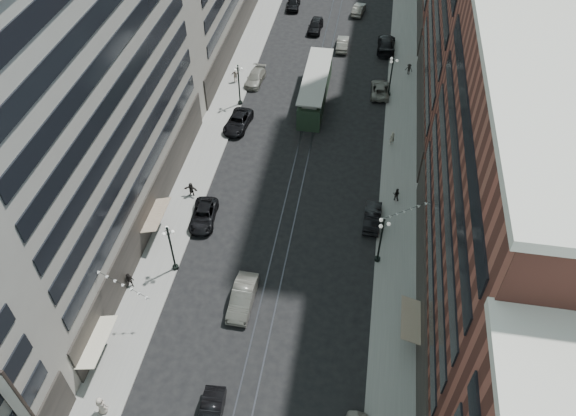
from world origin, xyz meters
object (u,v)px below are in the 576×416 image
Objects in this scene: lamppost_sw_far at (171,247)px; pedestrian_8 at (392,138)px; pedestrian_2 at (130,281)px; car_extra_0 at (343,44)px; car_11 at (380,89)px; lamppost_se_mid at (391,75)px; car_12 at (386,44)px; pedestrian_5 at (191,189)px; pedestrian_7 at (396,194)px; car_7 at (238,122)px; car_8 at (255,78)px; lamppost_se_far at (381,239)px; pedestrian_1 at (101,405)px; car_9 at (293,3)px; streetcar at (315,89)px; pedestrian_9 at (409,69)px; car_14 at (359,9)px; car_2 at (203,216)px; car_10 at (372,217)px; lamppost_sw_mid at (239,83)px; pedestrian_6 at (235,75)px; car_extra_1 at (243,297)px; car_5 at (211,416)px; car_13 at (315,26)px.

lamppost_sw_far reaches higher than pedestrian_8.
pedestrian_2 reaches higher than car_extra_0.
lamppost_se_mid is at bearing 163.51° from car_11.
lamppost_se_mid is 0.91× the size of car_12.
pedestrian_5 is (-19.70, -22.21, -2.14)m from lamppost_se_mid.
pedestrian_2 is 0.37× the size of car_extra_0.
lamppost_se_mid is 3.17× the size of pedestrian_8.
lamppost_sw_far is at bearing 45.94° from pedestrian_7.
car_7 is 9.99m from car_8.
lamppost_se_far reaches higher than pedestrian_1.
car_9 reaches higher than car_7.
streetcar is 8.77× the size of pedestrian_9.
pedestrian_9 reaches higher than car_14.
car_14 reaches higher than car_2.
lamppost_sw_far reaches higher than car_extra_0.
car_10 is at bearing -32.74° from car_7.
lamppost_sw_far reaches higher than streetcar.
lamppost_sw_mid is at bearing -22.39° from pedestrian_7.
car_10 is 0.76× the size of car_12.
car_11 is (-0.33, 23.29, -0.08)m from car_10.
car_11 is at bearing 48.67° from pedestrian_2.
car_8 is at bearing 178.75° from lamppost_se_mid.
streetcar is 7.37× the size of pedestrian_6.
car_14 is at bearing 85.13° from car_extra_1.
car_12 is 31.39m from pedestrian_7.
lamppost_sw_far and lamppost_sw_mid have the same top height.
car_11 is at bearing -59.67° from car_9.
pedestrian_7 is at bearing 12.68° from car_2.
pedestrian_5 is 22.13m from pedestrian_6.
pedestrian_1 is 46.61m from car_8.
pedestrian_2 is 0.97× the size of pedestrian_8.
car_5 is 10.74m from car_extra_1.
lamppost_se_far is 33.46m from car_8.
car_10 is (-0.80, 5.00, -2.33)m from lamppost_se_far.
lamppost_se_far is 13.44m from car_extra_1.
pedestrian_6 reaches higher than pedestrian_5.
lamppost_sw_far is 3.70× the size of pedestrian_7.
car_13 reaches higher than car_10.
car_14 is (-4.72, 45.55, -0.03)m from car_10.
car_2 is at bearing 124.31° from car_extra_1.
car_12 is at bearing 43.75° from lamppost_sw_mid.
pedestrian_2 is (-4.22, -9.18, 0.28)m from car_2.
pedestrian_2 is 0.38× the size of car_14.
car_14 is 46.96m from pedestrian_5.
pedestrian_5 reaches higher than car_11.
pedestrian_5 reaches higher than car_extra_1.
car_12 reaches higher than car_9.
lamppost_sw_far is 1.05× the size of car_extra_1.
pedestrian_7 is at bearing 32.27° from lamppost_sw_far.
pedestrian_7 is (10.66, -16.88, -0.83)m from streetcar.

